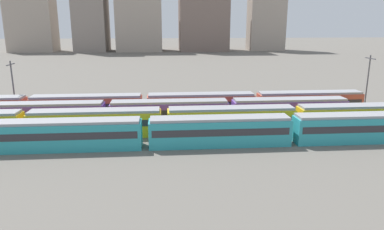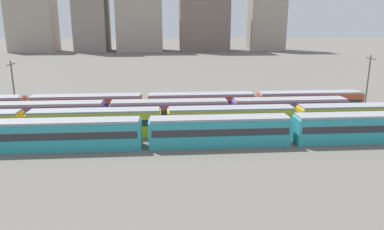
% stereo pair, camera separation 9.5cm
% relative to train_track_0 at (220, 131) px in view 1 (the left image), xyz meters
% --- Properties ---
extents(ground_plane, '(600.00, 600.00, 0.00)m').
position_rel_train_track_0_xyz_m(ground_plane, '(-25.61, 7.80, -1.90)').
color(ground_plane, '#666059').
extents(train_track_0, '(93.60, 3.06, 3.75)m').
position_rel_train_track_0_xyz_m(train_track_0, '(0.00, 0.00, 0.00)').
color(train_track_0, teal).
rests_on(train_track_0, ground_plane).
extents(train_track_1, '(93.60, 3.06, 3.75)m').
position_rel_train_track_0_xyz_m(train_track_1, '(2.45, 5.20, 0.00)').
color(train_track_1, yellow).
rests_on(train_track_1, ground_plane).
extents(train_track_2, '(55.80, 3.06, 3.75)m').
position_rel_train_track_0_xyz_m(train_track_2, '(-6.17, 10.40, -0.00)').
color(train_track_2, '#6B429E').
rests_on(train_track_2, ground_plane).
extents(train_track_3, '(74.70, 3.06, 3.75)m').
position_rel_train_track_0_xyz_m(train_track_3, '(-10.21, 15.60, 0.00)').
color(train_track_3, '#BC4C38').
rests_on(train_track_3, ground_plane).
extents(catenary_pole_1, '(0.24, 3.20, 9.12)m').
position_rel_train_track_0_xyz_m(catenary_pole_1, '(-32.28, 18.68, 3.19)').
color(catenary_pole_1, '#4C4C51').
rests_on(catenary_pole_1, ground_plane).
extents(catenary_pole_3, '(0.24, 3.20, 9.65)m').
position_rel_train_track_0_xyz_m(catenary_pole_3, '(29.93, 18.45, 3.46)').
color(catenary_pole_3, '#4C4C51').
rests_on(catenary_pole_3, ground_plane).
extents(distant_building_0, '(22.83, 15.26, 30.22)m').
position_rel_train_track_0_xyz_m(distant_building_0, '(-74.20, 155.42, 13.21)').
color(distant_building_0, '#A89989').
rests_on(distant_building_0, ground_plane).
extents(distant_building_1, '(16.28, 20.52, 45.44)m').
position_rel_train_track_0_xyz_m(distant_building_1, '(-43.90, 155.42, 20.82)').
color(distant_building_1, gray).
rests_on(distant_building_1, ground_plane).
extents(distant_building_2, '(23.58, 20.28, 36.04)m').
position_rel_train_track_0_xyz_m(distant_building_2, '(-18.87, 155.42, 16.12)').
color(distant_building_2, '#A89989').
rests_on(distant_building_2, ground_plane).
extents(distant_building_3, '(25.70, 20.92, 42.62)m').
position_rel_train_track_0_xyz_m(distant_building_3, '(15.13, 155.42, 19.41)').
color(distant_building_3, '#7A665B').
rests_on(distant_building_3, ground_plane).
extents(distant_building_4, '(18.89, 12.37, 43.11)m').
position_rel_train_track_0_xyz_m(distant_building_4, '(49.62, 155.42, 19.65)').
color(distant_building_4, '#A89989').
rests_on(distant_building_4, ground_plane).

